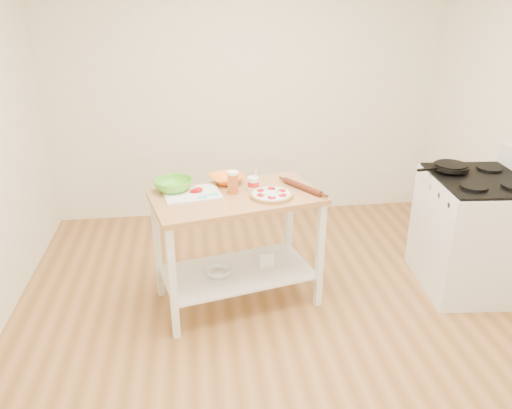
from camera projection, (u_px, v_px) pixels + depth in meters
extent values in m
cube|color=#AB753F|center=(282.00, 340.00, 3.54)|extent=(4.00, 4.50, 0.02)
cube|color=white|center=(246.00, 89.00, 5.06)|extent=(4.00, 0.02, 2.70)
cube|color=#B57D4A|center=(236.00, 197.00, 3.63)|extent=(1.33, 0.92, 0.04)
cube|color=white|center=(238.00, 272.00, 3.88)|extent=(1.24, 0.85, 0.02)
cube|color=white|center=(173.00, 285.00, 3.39)|extent=(0.06, 0.06, 0.86)
cube|color=white|center=(157.00, 247.00, 3.88)|extent=(0.06, 0.06, 0.86)
cube|color=white|center=(320.00, 256.00, 3.75)|extent=(0.06, 0.06, 0.86)
cube|color=white|center=(289.00, 225.00, 4.24)|extent=(0.06, 0.06, 0.86)
cube|color=silver|center=(471.00, 234.00, 4.02)|extent=(0.78, 0.89, 0.92)
cube|color=black|center=(482.00, 180.00, 3.83)|extent=(0.74, 0.85, 0.02)
cylinder|color=black|center=(451.00, 167.00, 3.97)|extent=(0.28, 0.28, 0.03)
cube|color=black|center=(427.00, 169.00, 3.91)|extent=(0.17, 0.05, 0.02)
cylinder|color=tan|center=(271.00, 196.00, 3.59)|extent=(0.31, 0.31, 0.02)
cylinder|color=tan|center=(271.00, 194.00, 3.59)|extent=(0.31, 0.31, 0.01)
cylinder|color=white|center=(271.00, 194.00, 3.59)|extent=(0.28, 0.28, 0.01)
cylinder|color=#B6090E|center=(282.00, 191.00, 3.62)|extent=(0.06, 0.06, 0.01)
cylinder|color=#B6090E|center=(271.00, 188.00, 3.67)|extent=(0.06, 0.06, 0.01)
cylinder|color=#B6090E|center=(261.00, 191.00, 3.63)|extent=(0.06, 0.06, 0.01)
cylinder|color=#B6090E|center=(261.00, 195.00, 3.54)|extent=(0.06, 0.06, 0.01)
cylinder|color=#B6090E|center=(272.00, 198.00, 3.50)|extent=(0.06, 0.06, 0.01)
cylinder|color=#B6090E|center=(283.00, 195.00, 3.54)|extent=(0.06, 0.06, 0.01)
sphere|color=white|center=(277.00, 190.00, 3.64)|extent=(0.04, 0.04, 0.04)
sphere|color=white|center=(265.00, 190.00, 3.64)|extent=(0.04, 0.04, 0.04)
sphere|color=white|center=(264.00, 194.00, 3.57)|extent=(0.04, 0.04, 0.04)
sphere|color=white|center=(272.00, 196.00, 3.52)|extent=(0.04, 0.04, 0.04)
sphere|color=white|center=(280.00, 194.00, 3.57)|extent=(0.04, 0.04, 0.04)
plane|color=#205D18|center=(278.00, 192.00, 3.59)|extent=(0.03, 0.03, 0.00)
plane|color=#205D18|center=(274.00, 189.00, 3.65)|extent=(0.03, 0.03, 0.00)
plane|color=#205D18|center=(262.00, 189.00, 3.64)|extent=(0.04, 0.04, 0.00)
plane|color=#205D18|center=(260.00, 194.00, 3.56)|extent=(0.03, 0.03, 0.00)
plane|color=#205D18|center=(269.00, 196.00, 3.52)|extent=(0.03, 0.03, 0.00)
cube|color=white|center=(192.00, 194.00, 3.63)|extent=(0.45, 0.36, 0.01)
cube|color=#F4EACC|center=(174.00, 190.00, 3.65)|extent=(0.03, 0.03, 0.02)
cube|color=#F4EACC|center=(179.00, 189.00, 3.66)|extent=(0.03, 0.03, 0.02)
cube|color=#F4EACC|center=(184.00, 189.00, 3.67)|extent=(0.03, 0.03, 0.02)
cube|color=#F4EACC|center=(173.00, 188.00, 3.68)|extent=(0.03, 0.03, 0.02)
cube|color=#F4EACC|center=(178.00, 188.00, 3.69)|extent=(0.03, 0.03, 0.02)
cube|color=#F4EACC|center=(183.00, 187.00, 3.70)|extent=(0.03, 0.03, 0.02)
cylinder|color=#B6090E|center=(194.00, 191.00, 3.65)|extent=(0.07, 0.07, 0.01)
cylinder|color=#B6090E|center=(196.00, 190.00, 3.65)|extent=(0.07, 0.07, 0.01)
cylinder|color=#B6090E|center=(198.00, 189.00, 3.65)|extent=(0.07, 0.07, 0.01)
cube|color=#41D3B5|center=(202.00, 197.00, 3.55)|extent=(0.06, 0.04, 0.01)
cylinder|color=#41D3B5|center=(211.00, 195.00, 3.58)|extent=(0.10, 0.03, 0.01)
cube|color=silver|center=(184.00, 187.00, 3.74)|extent=(0.18, 0.03, 0.00)
cube|color=black|center=(167.00, 188.00, 3.70)|extent=(0.10, 0.03, 0.01)
imported|color=orange|center=(227.00, 179.00, 3.84)|extent=(0.32, 0.32, 0.06)
imported|color=#5EBF29|center=(173.00, 185.00, 3.68)|extent=(0.33, 0.33, 0.09)
cylinder|color=#B25925|center=(233.00, 184.00, 3.63)|extent=(0.08, 0.08, 0.15)
cylinder|color=white|center=(233.00, 173.00, 3.60)|extent=(0.08, 0.08, 0.02)
cylinder|color=white|center=(253.00, 184.00, 3.70)|extent=(0.08, 0.08, 0.10)
cylinder|color=red|center=(253.00, 184.00, 3.70)|extent=(0.08, 0.08, 0.04)
cylinder|color=silver|center=(256.00, 174.00, 3.67)|extent=(0.01, 0.05, 0.10)
cylinder|color=#592614|center=(303.00, 187.00, 3.71)|extent=(0.24, 0.34, 0.04)
imported|color=silver|center=(218.00, 272.00, 3.81)|extent=(0.26, 0.26, 0.06)
cube|color=white|center=(265.00, 257.00, 3.96)|extent=(0.14, 0.14, 0.11)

